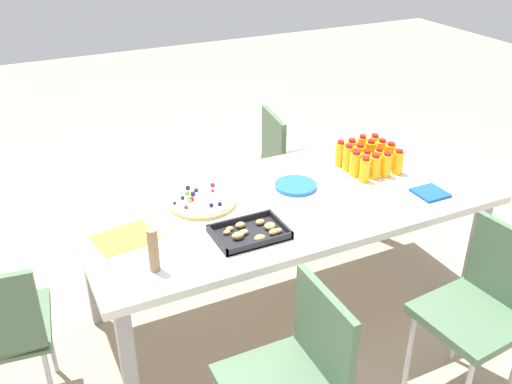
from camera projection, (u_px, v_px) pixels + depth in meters
ground_plane at (284, 312)px, 3.17m from camera, size 12.00×12.00×0.00m
party_table at (287, 209)px, 2.86m from camera, size 2.04×0.94×0.72m
chair_far_right at (295, 372)px, 2.12m from camera, size 0.40×0.40×0.83m
chair_near_left at (290, 160)px, 3.76m from camera, size 0.45×0.45×0.83m
chair_far_left at (484, 303)px, 2.47m from camera, size 0.44×0.44×0.83m
juice_bottle_0 at (374, 147)px, 3.23m from camera, size 0.06×0.06×0.14m
juice_bottle_1 at (362, 148)px, 3.20m from camera, size 0.05×0.05×0.15m
juice_bottle_2 at (351, 152)px, 3.16m from camera, size 0.06×0.06×0.14m
juice_bottle_3 at (340, 154)px, 3.13m from camera, size 0.06×0.06×0.15m
juice_bottle_4 at (381, 151)px, 3.17m from camera, size 0.06×0.06×0.14m
juice_bottle_5 at (370, 153)px, 3.13m from camera, size 0.06×0.06×0.15m
juice_bottle_6 at (359, 157)px, 3.11m from camera, size 0.06×0.06×0.14m
juice_bottle_7 at (348, 158)px, 3.08m from camera, size 0.06×0.06×0.15m
juice_bottle_8 at (390, 156)px, 3.11m from camera, size 0.06×0.06×0.15m
juice_bottle_9 at (378, 160)px, 3.08m from camera, size 0.05×0.05×0.13m
juice_bottle_10 at (366, 163)px, 3.05m from camera, size 0.05×0.05×0.13m
juice_bottle_11 at (355, 164)px, 3.03m from camera, size 0.06×0.06×0.14m
juice_bottle_12 at (398, 162)px, 3.05m from camera, size 0.06×0.06×0.14m
juice_bottle_13 at (386, 165)px, 3.02m from camera, size 0.06×0.06×0.14m
juice_bottle_14 at (375, 167)px, 3.00m from camera, size 0.06×0.06×0.14m
juice_bottle_15 at (365, 170)px, 2.96m from camera, size 0.05×0.05×0.14m
fruit_pizza at (202, 201)px, 2.78m from camera, size 0.33×0.33×0.05m
snack_tray at (251, 232)px, 2.53m from camera, size 0.32×0.23×0.04m
plate_stack at (296, 186)px, 2.93m from camera, size 0.22×0.22×0.02m
napkin_stack at (430, 193)px, 2.87m from camera, size 0.15×0.15×0.01m
cardboard_tube at (153, 250)px, 2.26m from camera, size 0.04×0.04×0.19m
paper_folder at (125, 238)px, 2.51m from camera, size 0.29×0.24×0.01m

